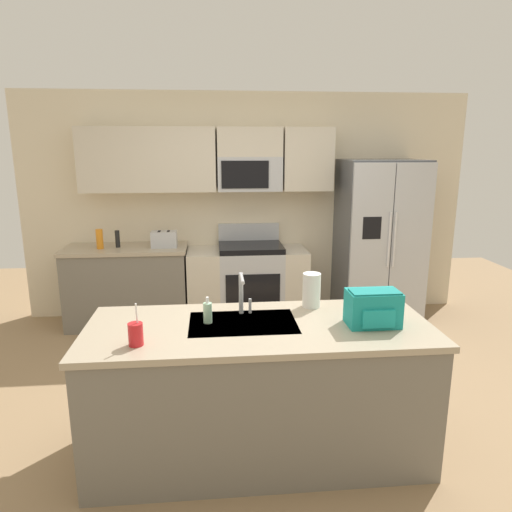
{
  "coord_description": "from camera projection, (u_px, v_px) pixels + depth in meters",
  "views": [
    {
      "loc": [
        -0.42,
        -3.35,
        1.99
      ],
      "look_at": [
        -0.04,
        0.6,
        1.05
      ],
      "focal_mm": 32.49,
      "sensor_mm": 36.0,
      "label": 1
    }
  ],
  "objects": [
    {
      "name": "toaster",
      "position": [
        164.0,
        239.0,
        5.12
      ],
      "size": [
        0.28,
        0.16,
        0.18
      ],
      "color": "#B7BABF",
      "rests_on": "back_counter"
    },
    {
      "name": "soap_dispenser",
      "position": [
        208.0,
        312.0,
        2.93
      ],
      "size": [
        0.06,
        0.06,
        0.17
      ],
      "color": "#A5D8B2",
      "rests_on": "island_counter"
    },
    {
      "name": "kitchen_wall_unit",
      "position": [
        235.0,
        192.0,
        5.41
      ],
      "size": [
        5.2,
        0.43,
        2.6
      ],
      "color": "beige",
      "rests_on": "ground"
    },
    {
      "name": "drink_cup_red",
      "position": [
        136.0,
        334.0,
        2.59
      ],
      "size": [
        0.08,
        0.08,
        0.25
      ],
      "color": "red",
      "rests_on": "island_counter"
    },
    {
      "name": "ground_plane",
      "position": [
        268.0,
        399.0,
        3.75
      ],
      "size": [
        9.0,
        9.0,
        0.0
      ],
      "primitive_type": "plane",
      "color": "#997A56",
      "rests_on": "ground"
    },
    {
      "name": "refrigerator",
      "position": [
        379.0,
        241.0,
        5.35
      ],
      "size": [
        0.9,
        0.76,
        1.85
      ],
      "color": "#4C4F54",
      "rests_on": "ground"
    },
    {
      "name": "back_counter",
      "position": [
        128.0,
        286.0,
        5.26
      ],
      "size": [
        1.35,
        0.63,
        0.9
      ],
      "color": "slate",
      "rests_on": "ground"
    },
    {
      "name": "island_counter",
      "position": [
        259.0,
        389.0,
        3.01
      ],
      "size": [
        2.17,
        0.87,
        0.9
      ],
      "color": "slate",
      "rests_on": "ground"
    },
    {
      "name": "sink_faucet",
      "position": [
        242.0,
        291.0,
        3.04
      ],
      "size": [
        0.09,
        0.21,
        0.28
      ],
      "color": "#B7BABF",
      "rests_on": "island_counter"
    },
    {
      "name": "pepper_mill",
      "position": [
        118.0,
        239.0,
        5.13
      ],
      "size": [
        0.05,
        0.05,
        0.19
      ],
      "primitive_type": "cylinder",
      "color": "black",
      "rests_on": "back_counter"
    },
    {
      "name": "range_oven",
      "position": [
        247.0,
        283.0,
        5.39
      ],
      "size": [
        1.36,
        0.61,
        1.1
      ],
      "color": "#B7BABF",
      "rests_on": "ground"
    },
    {
      "name": "bottle_orange",
      "position": [
        100.0,
        239.0,
        5.05
      ],
      "size": [
        0.07,
        0.07,
        0.22
      ],
      "primitive_type": "cylinder",
      "color": "orange",
      "rests_on": "back_counter"
    },
    {
      "name": "backpack",
      "position": [
        373.0,
        307.0,
        2.87
      ],
      "size": [
        0.32,
        0.22,
        0.23
      ],
      "color": "teal",
      "rests_on": "island_counter"
    },
    {
      "name": "paper_towel_roll",
      "position": [
        312.0,
        290.0,
        3.21
      ],
      "size": [
        0.12,
        0.12,
        0.24
      ],
      "primitive_type": "cylinder",
      "color": "white",
      "rests_on": "island_counter"
    }
  ]
}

